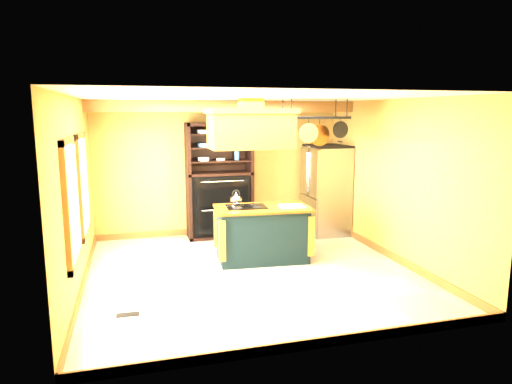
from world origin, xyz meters
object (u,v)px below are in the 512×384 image
kitchen_island (262,233)px  pot_rack (314,123)px  hutch (219,193)px  range_hood (251,127)px  refrigerator (326,192)px

kitchen_island → pot_rack: pot_rack is taller
pot_rack → hutch: pot_rack is taller
pot_rack → hutch: bearing=127.5°
hutch → kitchen_island: bearing=-76.6°
kitchen_island → range_hood: size_ratio=1.17×
hutch → pot_rack: bearing=-52.5°
pot_rack → hutch: size_ratio=0.50×
pot_rack → refrigerator: pot_rack is taller
refrigerator → range_hood: bearing=-145.0°
range_hood → pot_rack: 1.11m
range_hood → pot_rack: (1.10, 0.00, 0.06)m
refrigerator → hutch: (-2.16, 0.35, 0.01)m
range_hood → hutch: bearing=97.0°
refrigerator → hutch: hutch is taller
kitchen_island → pot_rack: (0.91, 0.00, 1.83)m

